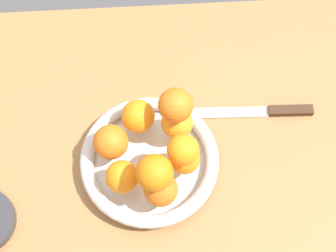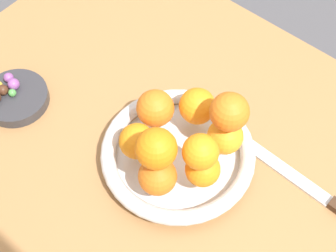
{
  "view_description": "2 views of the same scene",
  "coord_description": "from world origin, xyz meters",
  "px_view_note": "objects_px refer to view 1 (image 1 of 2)",
  "views": [
    {
      "loc": [
        0.02,
        0.35,
        1.68
      ],
      "look_at": [
        -0.0,
        -0.02,
        0.87
      ],
      "focal_mm": 55.0,
      "sensor_mm": 36.0,
      "label": 1
    },
    {
      "loc": [
        -0.24,
        0.35,
        1.53
      ],
      "look_at": [
        0.06,
        -0.01,
        0.82
      ],
      "focal_mm": 55.0,
      "sensor_mm": 36.0,
      "label": 2
    }
  ],
  "objects_px": {
    "orange_5": "(177,123)",
    "knife": "(260,112)",
    "dining_table": "(166,178)",
    "orange_3": "(161,189)",
    "fruit_bowl": "(150,160)",
    "orange_8": "(183,150)",
    "orange_7": "(176,105)",
    "orange_6": "(154,173)",
    "orange_1": "(111,142)",
    "orange_0": "(138,116)",
    "orange_2": "(122,177)",
    "orange_4": "(184,159)"
  },
  "relations": [
    {
      "from": "fruit_bowl",
      "to": "orange_8",
      "type": "bearing_deg",
      "value": 158.25
    },
    {
      "from": "dining_table",
      "to": "orange_2",
      "type": "relative_size",
      "value": 18.32
    },
    {
      "from": "orange_4",
      "to": "orange_6",
      "type": "relative_size",
      "value": 0.89
    },
    {
      "from": "orange_3",
      "to": "orange_5",
      "type": "relative_size",
      "value": 1.02
    },
    {
      "from": "orange_3",
      "to": "orange_4",
      "type": "relative_size",
      "value": 1.09
    },
    {
      "from": "orange_1",
      "to": "orange_8",
      "type": "bearing_deg",
      "value": 161.03
    },
    {
      "from": "orange_1",
      "to": "orange_3",
      "type": "relative_size",
      "value": 1.05
    },
    {
      "from": "orange_0",
      "to": "orange_8",
      "type": "distance_m",
      "value": 0.13
    },
    {
      "from": "dining_table",
      "to": "orange_3",
      "type": "xyz_separation_m",
      "value": [
        0.01,
        0.07,
        0.16
      ]
    },
    {
      "from": "orange_5",
      "to": "knife",
      "type": "distance_m",
      "value": 0.19
    },
    {
      "from": "orange_7",
      "to": "knife",
      "type": "height_order",
      "value": "orange_7"
    },
    {
      "from": "orange_7",
      "to": "orange_8",
      "type": "height_order",
      "value": "orange_7"
    },
    {
      "from": "fruit_bowl",
      "to": "knife",
      "type": "height_order",
      "value": "fruit_bowl"
    },
    {
      "from": "dining_table",
      "to": "orange_5",
      "type": "distance_m",
      "value": 0.17
    },
    {
      "from": "fruit_bowl",
      "to": "orange_4",
      "type": "height_order",
      "value": "orange_4"
    },
    {
      "from": "dining_table",
      "to": "orange_1",
      "type": "xyz_separation_m",
      "value": [
        0.1,
        -0.02,
        0.16
      ]
    },
    {
      "from": "orange_3",
      "to": "knife",
      "type": "xyz_separation_m",
      "value": [
        -0.21,
        -0.17,
        -0.07
      ]
    },
    {
      "from": "orange_0",
      "to": "orange_3",
      "type": "relative_size",
      "value": 1.03
    },
    {
      "from": "dining_table",
      "to": "orange_2",
      "type": "distance_m",
      "value": 0.18
    },
    {
      "from": "orange_2",
      "to": "orange_8",
      "type": "bearing_deg",
      "value": -167.89
    },
    {
      "from": "fruit_bowl",
      "to": "orange_5",
      "type": "xyz_separation_m",
      "value": [
        -0.06,
        -0.05,
        0.05
      ]
    },
    {
      "from": "orange_2",
      "to": "orange_5",
      "type": "distance_m",
      "value": 0.14
    },
    {
      "from": "orange_6",
      "to": "orange_5",
      "type": "bearing_deg",
      "value": -111.35
    },
    {
      "from": "fruit_bowl",
      "to": "orange_3",
      "type": "bearing_deg",
      "value": 103.54
    },
    {
      "from": "orange_0",
      "to": "orange_5",
      "type": "height_order",
      "value": "orange_0"
    },
    {
      "from": "fruit_bowl",
      "to": "orange_2",
      "type": "bearing_deg",
      "value": 43.54
    },
    {
      "from": "fruit_bowl",
      "to": "orange_6",
      "type": "distance_m",
      "value": 0.13
    },
    {
      "from": "dining_table",
      "to": "orange_4",
      "type": "xyz_separation_m",
      "value": [
        -0.03,
        0.02,
        0.16
      ]
    },
    {
      "from": "orange_5",
      "to": "orange_7",
      "type": "distance_m",
      "value": 0.06
    },
    {
      "from": "orange_4",
      "to": "knife",
      "type": "height_order",
      "value": "orange_4"
    },
    {
      "from": "orange_2",
      "to": "orange_0",
      "type": "bearing_deg",
      "value": -105.64
    },
    {
      "from": "orange_1",
      "to": "dining_table",
      "type": "bearing_deg",
      "value": 167.85
    },
    {
      "from": "orange_2",
      "to": "orange_3",
      "type": "height_order",
      "value": "orange_3"
    },
    {
      "from": "orange_0",
      "to": "orange_2",
      "type": "bearing_deg",
      "value": 74.36
    },
    {
      "from": "orange_5",
      "to": "orange_8",
      "type": "relative_size",
      "value": 1.07
    },
    {
      "from": "fruit_bowl",
      "to": "orange_6",
      "type": "relative_size",
      "value": 4.12
    },
    {
      "from": "fruit_bowl",
      "to": "orange_5",
      "type": "bearing_deg",
      "value": -136.46
    },
    {
      "from": "orange_0",
      "to": "orange_1",
      "type": "relative_size",
      "value": 0.97
    },
    {
      "from": "orange_1",
      "to": "orange_3",
      "type": "bearing_deg",
      "value": 132.25
    },
    {
      "from": "dining_table",
      "to": "orange_8",
      "type": "distance_m",
      "value": 0.22
    },
    {
      "from": "dining_table",
      "to": "orange_7",
      "type": "relative_size",
      "value": 17.37
    },
    {
      "from": "orange_2",
      "to": "orange_5",
      "type": "relative_size",
      "value": 0.99
    },
    {
      "from": "orange_1",
      "to": "orange_8",
      "type": "xyz_separation_m",
      "value": [
        -0.13,
        0.04,
        0.05
      ]
    },
    {
      "from": "orange_0",
      "to": "orange_4",
      "type": "height_order",
      "value": "orange_0"
    },
    {
      "from": "knife",
      "to": "orange_1",
      "type": "bearing_deg",
      "value": 14.66
    },
    {
      "from": "orange_4",
      "to": "orange_6",
      "type": "xyz_separation_m",
      "value": [
        0.05,
        0.05,
        0.07
      ]
    },
    {
      "from": "fruit_bowl",
      "to": "orange_2",
      "type": "height_order",
      "value": "orange_2"
    },
    {
      "from": "orange_2",
      "to": "orange_1",
      "type": "bearing_deg",
      "value": -74.54
    },
    {
      "from": "fruit_bowl",
      "to": "orange_2",
      "type": "distance_m",
      "value": 0.08
    },
    {
      "from": "orange_7",
      "to": "orange_3",
      "type": "bearing_deg",
      "value": 75.54
    }
  ]
}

